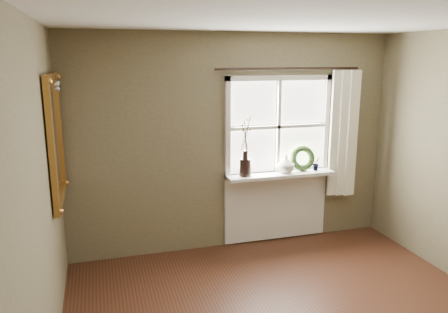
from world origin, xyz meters
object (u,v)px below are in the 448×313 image
at_px(wreath, 302,161).
at_px(gilt_mirror, 56,139).
at_px(cream_vase, 286,164).
at_px(dark_jug, 245,167).

bearing_deg(wreath, gilt_mirror, -167.40).
relative_size(cream_vase, gilt_mirror, 0.18).
bearing_deg(cream_vase, gilt_mirror, -169.98).
bearing_deg(cream_vase, wreath, 9.33).
bearing_deg(cream_vase, dark_jug, 180.00).
relative_size(dark_jug, cream_vase, 0.95).
height_order(cream_vase, wreath, wreath).
xyz_separation_m(cream_vase, wreath, (0.24, 0.04, 0.01)).
xyz_separation_m(dark_jug, cream_vase, (0.53, 0.00, 0.01)).
distance_m(dark_jug, gilt_mirror, 2.17).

